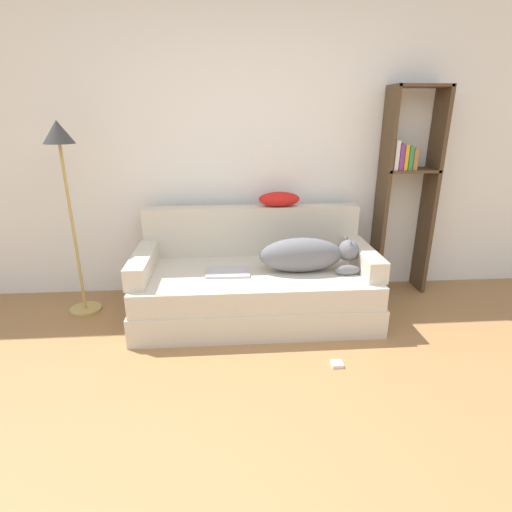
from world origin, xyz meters
name	(u,v)px	position (x,y,z in m)	size (l,w,h in m)	color
ground_plane	(298,483)	(0.00, 0.00, 0.00)	(20.00, 20.00, 0.00)	#9E7042
wall_back	(259,145)	(0.00, 2.28, 1.35)	(7.45, 0.06, 2.70)	white
couch	(255,293)	(-0.08, 1.66, 0.20)	(1.93, 0.95, 0.41)	beige
couch_backrest	(252,230)	(-0.08, 2.06, 0.63)	(1.89, 0.15, 0.43)	beige
couch_arm_left	(143,263)	(-0.97, 1.65, 0.49)	(0.15, 0.76, 0.17)	beige
couch_arm_right	(363,257)	(0.81, 1.65, 0.49)	(0.15, 0.76, 0.17)	beige
dog	(307,255)	(0.33, 1.59, 0.55)	(0.80, 0.26, 0.28)	slate
laptop	(228,272)	(-0.30, 1.60, 0.42)	(0.36, 0.25, 0.02)	#B7B7BC
throw_pillow	(279,199)	(0.16, 2.05, 0.91)	(0.36, 0.18, 0.13)	red
bookshelf	(407,181)	(1.31, 2.10, 1.04)	(0.48, 0.26, 1.84)	#4C3823
floor_lamp	(63,168)	(-1.54, 1.85, 1.22)	(0.26, 0.26, 1.57)	tan
power_adapter	(337,364)	(0.42, 0.88, 0.01)	(0.08, 0.08, 0.02)	silver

